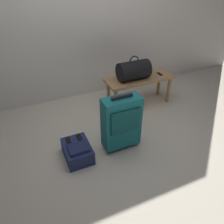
# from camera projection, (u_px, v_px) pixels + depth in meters

# --- Properties ---
(ground_plane) EXTENTS (6.60, 6.60, 0.00)m
(ground_plane) POSITION_uv_depth(u_px,v_px,m) (132.00, 154.00, 2.54)
(ground_plane) COLOR beige
(bench) EXTENTS (1.00, 0.36, 0.44)m
(bench) POSITION_uv_depth(u_px,v_px,m) (140.00, 82.00, 3.23)
(bench) COLOR #A87A4C
(bench) RESTS_ON ground
(duffel_bag_black) EXTENTS (0.44, 0.26, 0.34)m
(duffel_bag_black) POSITION_uv_depth(u_px,v_px,m) (134.00, 70.00, 3.08)
(duffel_bag_black) COLOR black
(duffel_bag_black) RESTS_ON bench
(cell_phone) EXTENTS (0.07, 0.14, 0.01)m
(cell_phone) POSITION_uv_depth(u_px,v_px,m) (160.00, 74.00, 3.27)
(cell_phone) COLOR silver
(cell_phone) RESTS_ON bench
(suitcase_upright_teal) EXTENTS (0.42, 0.21, 0.70)m
(suitcase_upright_teal) POSITION_uv_depth(u_px,v_px,m) (121.00, 122.00, 2.45)
(suitcase_upright_teal) COLOR #14666B
(suitcase_upright_teal) RESTS_ON ground
(backpack_navy) EXTENTS (0.28, 0.38, 0.21)m
(backpack_navy) POSITION_uv_depth(u_px,v_px,m) (77.00, 151.00, 2.45)
(backpack_navy) COLOR navy
(backpack_navy) RESTS_ON ground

